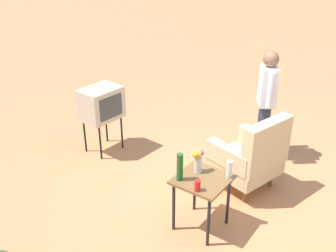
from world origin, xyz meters
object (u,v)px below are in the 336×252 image
at_px(armchair, 251,156).
at_px(bottle_short_clear, 229,169).
at_px(side_table, 202,186).
at_px(soda_can_red, 197,186).
at_px(bottle_wine_green, 180,167).
at_px(tv_on_stand, 101,104).
at_px(person_standing, 266,99).
at_px(flower_vase, 198,160).

distance_m(armchair, bottle_short_clear, 0.88).
bearing_deg(side_table, armchair, 173.16).
distance_m(soda_can_red, bottle_wine_green, 0.29).
relative_size(tv_on_stand, person_standing, 0.63).
distance_m(armchair, person_standing, 1.01).
height_order(side_table, soda_can_red, soda_can_red).
bearing_deg(soda_can_red, side_table, -162.33).
bearing_deg(side_table, soda_can_red, 17.67).
height_order(tv_on_stand, soda_can_red, tv_on_stand).
bearing_deg(tv_on_stand, flower_vase, 74.08).
relative_size(armchair, bottle_wine_green, 3.31).
bearing_deg(soda_can_red, bottle_short_clear, 160.08).
relative_size(person_standing, bottle_wine_green, 5.12).
relative_size(tv_on_stand, soda_can_red, 8.44).
xyz_separation_m(soda_can_red, bottle_short_clear, (-0.42, 0.15, 0.04)).
xyz_separation_m(armchair, flower_vase, (0.94, -0.23, 0.31)).
bearing_deg(armchair, person_standing, -166.70).
relative_size(bottle_wine_green, flower_vase, 1.21).
xyz_separation_m(bottle_wine_green, flower_vase, (-0.25, 0.08, -0.01)).
bearing_deg(tv_on_stand, person_standing, 120.87).
bearing_deg(bottle_short_clear, side_table, -49.38).
xyz_separation_m(side_table, person_standing, (-1.91, -0.09, 0.38)).
distance_m(side_table, flower_vase, 0.28).
relative_size(bottle_short_clear, flower_vase, 0.75).
xyz_separation_m(person_standing, bottle_short_clear, (1.72, 0.31, -0.18)).
xyz_separation_m(bottle_wine_green, bottle_short_clear, (-0.36, 0.41, -0.06)).
xyz_separation_m(tv_on_stand, person_standing, (-1.24, 2.08, 0.16)).
bearing_deg(soda_can_red, person_standing, -175.74).
relative_size(armchair, tv_on_stand, 1.03).
bearing_deg(flower_vase, tv_on_stand, -105.92).
bearing_deg(bottle_wine_green, soda_can_red, 76.88).
distance_m(side_table, bottle_short_clear, 0.36).
bearing_deg(tv_on_stand, soda_can_red, 68.19).
relative_size(armchair, soda_can_red, 8.69).
bearing_deg(flower_vase, soda_can_red, 30.59).
height_order(soda_can_red, bottle_short_clear, bottle_short_clear).
xyz_separation_m(armchair, bottle_short_clear, (0.83, 0.10, 0.26)).
relative_size(side_table, soda_can_red, 5.43).
relative_size(side_table, person_standing, 0.40).
height_order(soda_can_red, bottle_wine_green, bottle_wine_green).
relative_size(tv_on_stand, bottle_wine_green, 3.22).
height_order(side_table, bottle_wine_green, bottle_wine_green).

